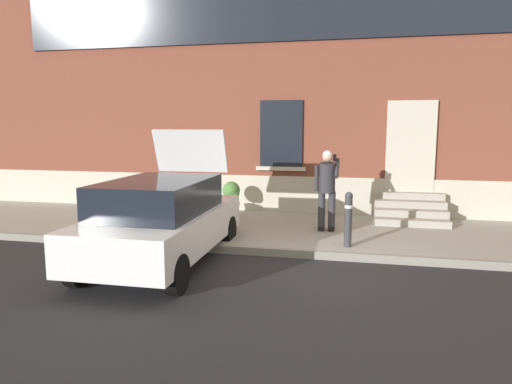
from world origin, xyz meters
TOP-DOWN VIEW (x-y plane):
  - ground_plane at (0.00, 0.00)m, footprint 80.00×80.00m
  - sidewalk at (0.00, 2.80)m, footprint 24.00×3.60m
  - curb_edge at (0.00, 0.94)m, footprint 24.00×0.12m
  - building_facade at (0.00, 5.29)m, footprint 24.00×1.52m
  - entrance_stoop at (1.92, 4.12)m, footprint 1.65×1.28m
  - hatchback_car_white at (-2.63, 0.08)m, footprint 1.82×4.08m
  - bollard_near_person at (0.53, 1.35)m, footprint 0.15×0.15m
  - bollard_far_left at (-3.79, 1.35)m, footprint 0.15×0.15m
  - person_on_phone at (0.05, 2.55)m, footprint 0.51×0.49m
  - planter_charcoal at (-4.31, 3.82)m, footprint 0.44×0.44m
  - planter_cream at (-2.42, 3.85)m, footprint 0.44×0.44m

SIDE VIEW (x-z plane):
  - ground_plane at x=0.00m, z-range 0.00..0.00m
  - sidewalk at x=0.00m, z-range 0.00..0.15m
  - curb_edge at x=0.00m, z-range 0.00..0.15m
  - entrance_stoop at x=1.92m, z-range 0.07..0.71m
  - planter_charcoal at x=-4.31m, z-range 0.18..1.04m
  - planter_cream at x=-2.42m, z-range 0.18..1.04m
  - bollard_near_person at x=0.53m, z-range 0.19..1.24m
  - bollard_far_left at x=-3.79m, z-range 0.19..1.24m
  - hatchback_car_white at x=-2.63m, z-range -0.37..1.97m
  - person_on_phone at x=0.05m, z-range 0.28..2.02m
  - building_facade at x=0.00m, z-range -0.02..7.48m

